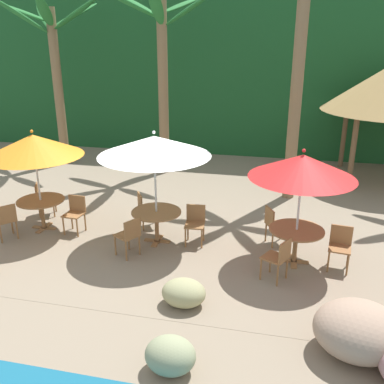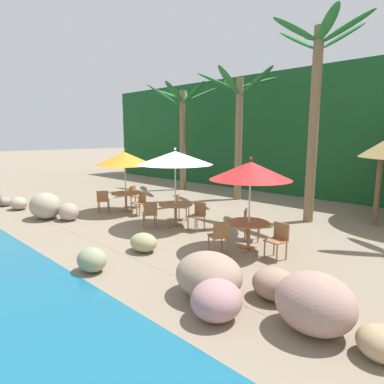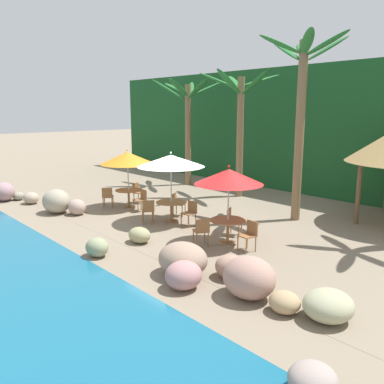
% 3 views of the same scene
% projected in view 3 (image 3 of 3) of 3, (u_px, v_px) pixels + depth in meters
% --- Properties ---
extents(ground_plane, '(120.00, 120.00, 0.00)m').
position_uv_depth(ground_plane, '(170.00, 222.00, 14.54)').
color(ground_plane, gray).
extents(terrace_deck, '(18.00, 5.20, 0.01)m').
position_uv_depth(terrace_deck, '(170.00, 222.00, 14.54)').
color(terrace_deck, gray).
rests_on(terrace_deck, ground).
extents(foliage_backdrop, '(28.00, 2.40, 6.00)m').
position_uv_depth(foliage_backdrop, '(311.00, 130.00, 19.86)').
color(foliage_backdrop, '#194C23').
rests_on(foliage_backdrop, ground).
extents(rock_seawall, '(16.88, 2.94, 0.93)m').
position_uv_depth(rock_seawall, '(125.00, 235.00, 11.83)').
color(rock_seawall, gray).
rests_on(rock_seawall, ground).
extents(umbrella_orange, '(2.21, 2.21, 2.41)m').
position_uv_depth(umbrella_orange, '(128.00, 158.00, 16.32)').
color(umbrella_orange, silver).
rests_on(umbrella_orange, ground).
extents(dining_table_orange, '(1.10, 1.10, 0.74)m').
position_uv_depth(dining_table_orange, '(129.00, 193.00, 16.61)').
color(dining_table_orange, olive).
rests_on(dining_table_orange, ground).
extents(chair_orange_seaward, '(0.45, 0.45, 0.87)m').
position_uv_depth(chair_orange_seaward, '(141.00, 198.00, 16.03)').
color(chair_orange_seaward, olive).
rests_on(chair_orange_seaward, ground).
extents(chair_orange_inland, '(0.56, 0.56, 0.87)m').
position_uv_depth(chair_orange_inland, '(138.00, 191.00, 17.43)').
color(chair_orange_inland, olive).
rests_on(chair_orange_inland, ground).
extents(chair_orange_left, '(0.60, 0.59, 0.87)m').
position_uv_depth(chair_orange_left, '(108.00, 196.00, 16.48)').
color(chair_orange_left, olive).
rests_on(chair_orange_left, ground).
extents(umbrella_white, '(2.39, 2.39, 2.54)m').
position_uv_depth(umbrella_white, '(171.00, 161.00, 14.16)').
color(umbrella_white, silver).
rests_on(umbrella_white, ground).
extents(dining_table_white, '(1.10, 1.10, 0.74)m').
position_uv_depth(dining_table_white, '(171.00, 205.00, 14.48)').
color(dining_table_white, olive).
rests_on(dining_table_white, ground).
extents(chair_white_seaward, '(0.45, 0.46, 0.87)m').
position_uv_depth(chair_white_seaward, '(190.00, 211.00, 13.99)').
color(chair_white_seaward, olive).
rests_on(chair_white_seaward, ground).
extents(chair_white_inland, '(0.58, 0.58, 0.87)m').
position_uv_depth(chair_white_inland, '(177.00, 203.00, 15.32)').
color(chair_white_inland, olive).
rests_on(chair_white_inland, ground).
extents(chair_white_left, '(0.58, 0.58, 0.87)m').
position_uv_depth(chair_white_left, '(148.00, 210.00, 14.24)').
color(chair_white_left, olive).
rests_on(chair_white_left, ground).
extents(umbrella_red, '(2.06, 2.06, 2.39)m').
position_uv_depth(umbrella_red, '(229.00, 177.00, 11.83)').
color(umbrella_red, silver).
rests_on(umbrella_red, ground).
extents(dining_table_red, '(1.10, 1.10, 0.74)m').
position_uv_depth(dining_table_red, '(228.00, 224.00, 12.12)').
color(dining_table_red, olive).
rests_on(dining_table_red, ground).
extents(chair_red_seaward, '(0.47, 0.48, 0.87)m').
position_uv_depth(chair_red_seaward, '(249.00, 233.00, 11.50)').
color(chair_red_seaward, olive).
rests_on(chair_red_seaward, ground).
extents(chair_red_inland, '(0.57, 0.57, 0.87)m').
position_uv_depth(chair_red_inland, '(232.00, 220.00, 12.95)').
color(chair_red_inland, olive).
rests_on(chair_red_inland, ground).
extents(chair_red_left, '(0.57, 0.57, 0.87)m').
position_uv_depth(chair_red_left, '(202.00, 230.00, 11.83)').
color(chair_red_left, olive).
rests_on(chair_red_left, ground).
extents(palm_tree_nearest, '(3.89, 3.68, 5.55)m').
position_uv_depth(palm_tree_nearest, '(187.00, 113.00, 21.11)').
color(palm_tree_nearest, brown).
rests_on(palm_tree_nearest, ground).
extents(palm_tree_second, '(3.56, 3.68, 5.69)m').
position_uv_depth(palm_tree_second, '(240.00, 114.00, 18.14)').
color(palm_tree_second, brown).
rests_on(palm_tree_second, ground).
extents(palm_tree_third, '(3.22, 2.87, 6.51)m').
position_uv_depth(palm_tree_third, '(302.00, 99.00, 14.02)').
color(palm_tree_third, brown).
rests_on(palm_tree_third, ground).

